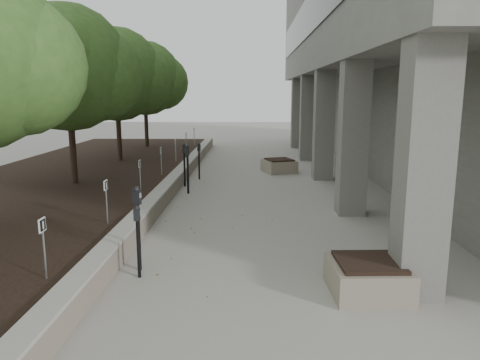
# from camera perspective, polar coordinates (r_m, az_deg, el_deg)

# --- Properties ---
(ground) EXTENTS (90.00, 90.00, 0.00)m
(ground) POSITION_cam_1_polar(r_m,az_deg,el_deg) (6.82, -5.42, -17.09)
(ground) COLOR #A09A93
(ground) RESTS_ON ground
(retaining_wall) EXTENTS (0.39, 26.00, 0.50)m
(retaining_wall) POSITION_cam_1_polar(r_m,az_deg,el_deg) (15.49, -8.16, -0.23)
(retaining_wall) COLOR gray
(retaining_wall) RESTS_ON ground
(planting_bed) EXTENTS (7.00, 26.00, 0.40)m
(planting_bed) POSITION_cam_1_polar(r_m,az_deg,el_deg) (16.52, -20.82, -0.32)
(planting_bed) COLOR black
(planting_bed) RESTS_ON ground
(crabapple_tree_3) EXTENTS (4.60, 4.00, 5.44)m
(crabapple_tree_3) POSITION_cam_1_polar(r_m,az_deg,el_deg) (15.05, -20.52, 9.89)
(crabapple_tree_3) COLOR #335B22
(crabapple_tree_3) RESTS_ON planting_bed
(crabapple_tree_4) EXTENTS (4.60, 4.00, 5.44)m
(crabapple_tree_4) POSITION_cam_1_polar(r_m,az_deg,el_deg) (19.78, -15.07, 10.26)
(crabapple_tree_4) COLOR #335B22
(crabapple_tree_4) RESTS_ON planting_bed
(crabapple_tree_5) EXTENTS (4.60, 4.00, 5.44)m
(crabapple_tree_5) POSITION_cam_1_polar(r_m,az_deg,el_deg) (24.62, -11.74, 10.44)
(crabapple_tree_5) COLOR #335B22
(crabapple_tree_5) RESTS_ON planting_bed
(parking_sign_2) EXTENTS (0.04, 0.22, 0.96)m
(parking_sign_2) POSITION_cam_1_polar(r_m,az_deg,el_deg) (7.56, -23.22, -7.89)
(parking_sign_2) COLOR black
(parking_sign_2) RESTS_ON planting_bed
(parking_sign_3) EXTENTS (0.04, 0.22, 0.96)m
(parking_sign_3) POSITION_cam_1_polar(r_m,az_deg,el_deg) (10.25, -16.29, -2.65)
(parking_sign_3) COLOR black
(parking_sign_3) RESTS_ON planting_bed
(parking_sign_4) EXTENTS (0.04, 0.22, 0.96)m
(parking_sign_4) POSITION_cam_1_polar(r_m,az_deg,el_deg) (13.07, -12.32, 0.39)
(parking_sign_4) COLOR black
(parking_sign_4) RESTS_ON planting_bed
(parking_sign_5) EXTENTS (0.04, 0.22, 0.96)m
(parking_sign_5) POSITION_cam_1_polar(r_m,az_deg,el_deg) (15.96, -9.78, 2.34)
(parking_sign_5) COLOR black
(parking_sign_5) RESTS_ON planting_bed
(parking_sign_6) EXTENTS (0.04, 0.22, 0.96)m
(parking_sign_6) POSITION_cam_1_polar(r_m,az_deg,el_deg) (18.89, -8.01, 3.69)
(parking_sign_6) COLOR black
(parking_sign_6) RESTS_ON planting_bed
(parking_sign_7) EXTENTS (0.04, 0.22, 0.96)m
(parking_sign_7) POSITION_cam_1_polar(r_m,az_deg,el_deg) (21.83, -6.72, 4.67)
(parking_sign_7) COLOR black
(parking_sign_7) RESTS_ON planting_bed
(parking_sign_8) EXTENTS (0.04, 0.22, 0.96)m
(parking_sign_8) POSITION_cam_1_polar(r_m,az_deg,el_deg) (24.79, -5.73, 5.42)
(parking_sign_8) COLOR black
(parking_sign_8) RESTS_ON planting_bed
(parking_meter_1) EXTENTS (0.14, 0.10, 1.30)m
(parking_meter_1) POSITION_cam_1_polar(r_m,az_deg,el_deg) (8.18, -12.58, -7.52)
(parking_meter_1) COLOR black
(parking_meter_1) RESTS_ON ground
(parking_meter_2) EXTENTS (0.17, 0.14, 1.57)m
(parking_meter_2) POSITION_cam_1_polar(r_m,az_deg,el_deg) (8.46, -12.56, -5.96)
(parking_meter_2) COLOR black
(parking_meter_2) RESTS_ON ground
(parking_meter_3) EXTENTS (0.17, 0.14, 1.57)m
(parking_meter_3) POSITION_cam_1_polar(r_m,az_deg,el_deg) (14.66, -6.52, 1.31)
(parking_meter_3) COLOR black
(parking_meter_3) RESTS_ON ground
(parking_meter_4) EXTENTS (0.16, 0.12, 1.49)m
(parking_meter_4) POSITION_cam_1_polar(r_m,az_deg,el_deg) (15.82, -6.93, 1.85)
(parking_meter_4) COLOR black
(parking_meter_4) RESTS_ON ground
(parking_meter_5) EXTENTS (0.16, 0.13, 1.37)m
(parking_meter_5) POSITION_cam_1_polar(r_m,az_deg,el_deg) (17.06, -5.12, 2.33)
(parking_meter_5) COLOR black
(parking_meter_5) RESTS_ON ground
(planter_front) EXTENTS (1.25, 1.25, 0.56)m
(planter_front) POSITION_cam_1_polar(r_m,az_deg,el_deg) (7.79, 15.65, -11.53)
(planter_front) COLOR gray
(planter_front) RESTS_ON ground
(planter_back) EXTENTS (1.51, 1.51, 0.55)m
(planter_back) POSITION_cam_1_polar(r_m,az_deg,el_deg) (18.67, 4.89, 1.80)
(planter_back) COLOR gray
(planter_back) RESTS_ON ground
(berry_scatter) EXTENTS (3.30, 14.10, 0.02)m
(berry_scatter) POSITION_cam_1_polar(r_m,az_deg,el_deg) (11.46, -2.92, -5.28)
(berry_scatter) COLOR maroon
(berry_scatter) RESTS_ON ground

